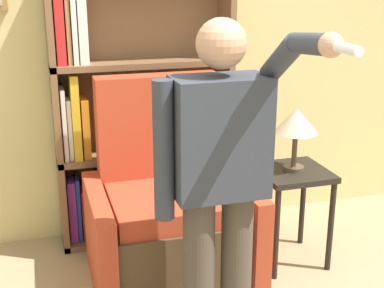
% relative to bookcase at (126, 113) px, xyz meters
% --- Properties ---
extents(wall_back, '(8.00, 0.11, 2.80)m').
position_rel_bookcase_xyz_m(wall_back, '(0.16, 0.16, 0.50)').
color(wall_back, '#DBCC84').
rests_on(wall_back, ground_plane).
extents(bookcase, '(1.19, 0.28, 1.86)m').
position_rel_bookcase_xyz_m(bookcase, '(0.00, 0.00, 0.00)').
color(bookcase, brown).
rests_on(bookcase, ground_plane).
extents(armchair, '(0.96, 0.80, 1.21)m').
position_rel_bookcase_xyz_m(armchair, '(0.15, -0.58, -0.52)').
color(armchair, '#4C3823').
rests_on(armchair, ground_plane).
extents(person_standing, '(0.57, 0.78, 1.63)m').
position_rel_bookcase_xyz_m(person_standing, '(0.19, -1.36, 0.03)').
color(person_standing, '#473D33').
rests_on(person_standing, ground_plane).
extents(side_table, '(0.43, 0.43, 0.63)m').
position_rel_bookcase_xyz_m(side_table, '(0.94, -0.64, -0.39)').
color(side_table, black).
rests_on(side_table, ground_plane).
extents(table_lamp, '(0.27, 0.27, 0.40)m').
position_rel_bookcase_xyz_m(table_lamp, '(0.94, -0.64, 0.03)').
color(table_lamp, '#4C4233').
rests_on(table_lamp, side_table).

